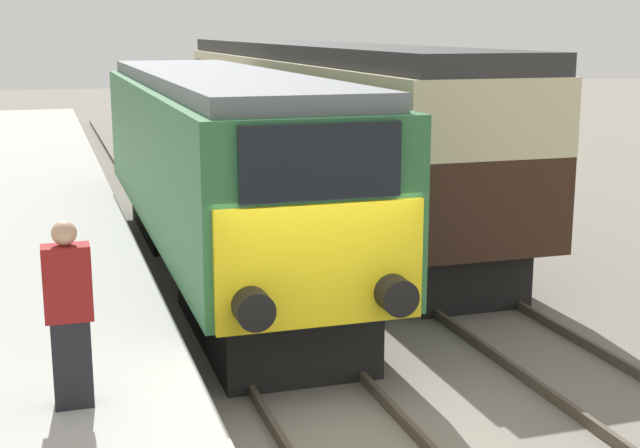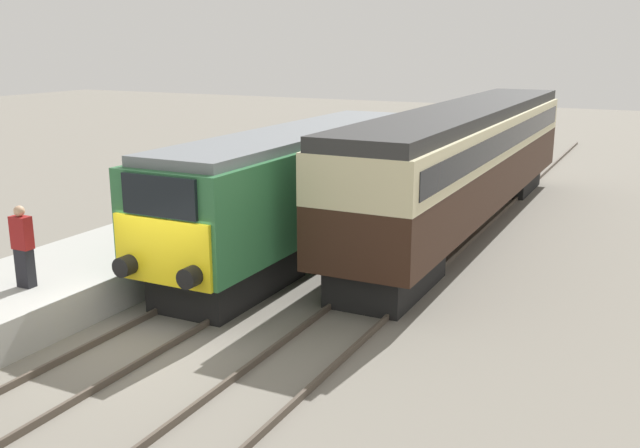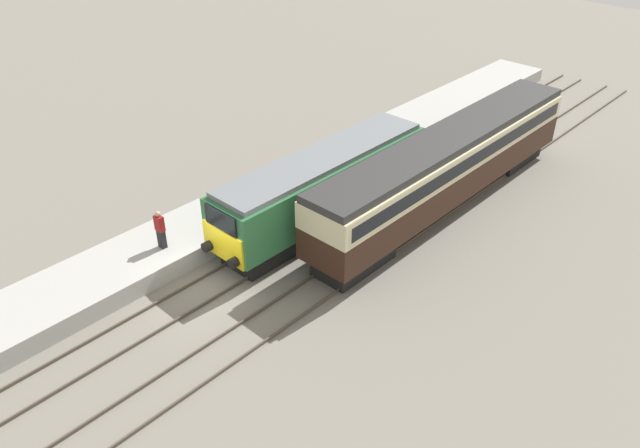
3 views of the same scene
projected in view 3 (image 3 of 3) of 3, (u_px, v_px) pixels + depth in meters
name	position (u px, v px, depth m)	size (l,w,h in m)	color
ground_plane	(209.00, 288.00, 26.09)	(120.00, 120.00, 0.00)	slate
platform_left	(290.00, 185.00, 32.67)	(3.50, 50.00, 0.86)	#A8A8A3
rails_near_track	(294.00, 238.00, 29.12)	(1.51, 60.00, 0.14)	#4C4238
rails_far_track	(349.00, 268.00, 27.17)	(1.50, 60.00, 0.14)	#4C4238
locomotive	(323.00, 186.00, 29.31)	(2.70, 12.58, 3.64)	black
passenger_carriage	(447.00, 163.00, 30.36)	(2.75, 18.29, 4.03)	black
person_on_platform	(160.00, 230.00, 26.63)	(0.44, 0.26, 1.80)	black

